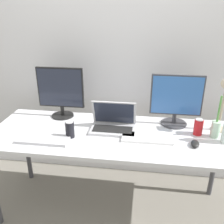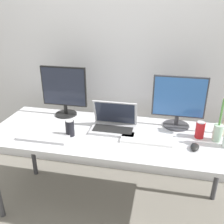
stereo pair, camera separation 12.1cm
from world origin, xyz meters
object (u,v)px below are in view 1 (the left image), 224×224
laptop_silver (113,123)px  keyboard_main (147,138)px  monitor_center (176,100)px  bamboo_vase (216,128)px  work_desk (112,140)px  keyboard_aux (43,140)px  soda_can_by_laptop (198,127)px  monitor_left (61,91)px  mouse_by_keyboard (195,144)px  soda_can_near_keyboard (70,129)px

laptop_silver → keyboard_main: bearing=-25.5°
monitor_center → bamboo_vase: bearing=-32.5°
keyboard_main → bamboo_vase: (0.50, 0.11, 0.06)m
laptop_silver → monitor_center: bearing=18.0°
work_desk → laptop_silver: 0.13m
keyboard_aux → bamboo_vase: bamboo_vase is taller
keyboard_aux → soda_can_by_laptop: 1.16m
laptop_silver → keyboard_main: (0.27, -0.13, -0.04)m
bamboo_vase → monitor_left: bearing=170.6°
keyboard_main → monitor_center: bearing=52.6°
monitor_left → keyboard_main: 0.84m
keyboard_aux → soda_can_by_laptop: size_ratio=3.00×
bamboo_vase → mouse_by_keyboard: bearing=-137.4°
soda_can_near_keyboard → bamboo_vase: bamboo_vase is taller
monitor_center → mouse_by_keyboard: monitor_center is taller
keyboard_main → keyboard_aux: bearing=-170.6°
monitor_left → monitor_center: monitor_left is taller
monitor_left → bamboo_vase: 1.27m
keyboard_aux → mouse_by_keyboard: (1.08, 0.09, 0.01)m
keyboard_main → keyboard_aux: same height
work_desk → keyboard_main: bearing=-11.6°
work_desk → monitor_center: bearing=25.5°
monitor_center → soda_can_by_laptop: bearing=-43.0°
work_desk → monitor_left: (-0.48, 0.26, 0.29)m
monitor_center → mouse_by_keyboard: bearing=-70.4°
soda_can_by_laptop → monitor_center: bearing=137.0°
soda_can_by_laptop → laptop_silver: bearing=-179.6°
bamboo_vase → laptop_silver: bearing=178.3°
keyboard_main → keyboard_aux: size_ratio=0.98×
keyboard_main → keyboard_aux: 0.76m
laptop_silver → mouse_by_keyboard: bearing=-16.1°
laptop_silver → bamboo_vase: bearing=-1.7°
monitor_center → keyboard_main: monitor_center is taller
soda_can_near_keyboard → soda_can_by_laptop: bearing=10.4°
work_desk → keyboard_aux: bearing=-158.7°
soda_can_by_laptop → bamboo_vase: bearing=-12.8°
mouse_by_keyboard → monitor_center: bearing=117.7°
mouse_by_keyboard → soda_can_near_keyboard: size_ratio=0.78×
monitor_left → mouse_by_keyboard: (1.08, -0.36, -0.22)m
monitor_center → keyboard_aux: 1.07m
monitor_center → soda_can_near_keyboard: size_ratio=3.32×
keyboard_aux → bamboo_vase: bearing=10.5°
keyboard_main → soda_can_near_keyboard: (-0.57, -0.04, 0.05)m
keyboard_aux → soda_can_near_keyboard: soda_can_near_keyboard is taller
mouse_by_keyboard → laptop_silver: bearing=171.9°
soda_can_by_laptop → monitor_left: bearing=171.0°
keyboard_main → bamboo_vase: size_ratio=1.14×
monitor_left → soda_can_near_keyboard: (0.18, -0.35, -0.17)m
soda_can_near_keyboard → soda_can_by_laptop: size_ratio=1.00×
monitor_left → keyboard_aux: monitor_left is taller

